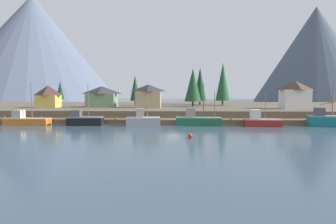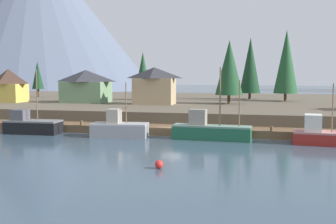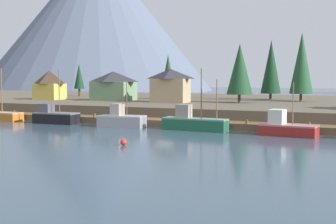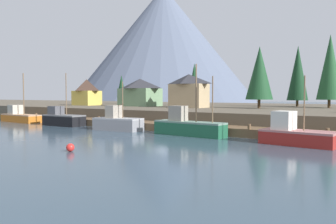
% 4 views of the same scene
% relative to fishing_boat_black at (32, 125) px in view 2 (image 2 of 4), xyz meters
% --- Properties ---
extents(ground_plane, '(400.00, 400.00, 1.00)m').
position_rel_fishing_boat_black_xyz_m(ground_plane, '(18.05, 21.69, -1.56)').
color(ground_plane, '#384C5B').
extents(dock, '(80.00, 4.00, 1.60)m').
position_rel_fishing_boat_black_xyz_m(dock, '(18.05, 3.68, -0.56)').
color(dock, brown).
rests_on(dock, ground_plane).
extents(shoreline_bank, '(400.00, 56.00, 2.50)m').
position_rel_fishing_boat_black_xyz_m(shoreline_bank, '(18.05, 33.69, 0.19)').
color(shoreline_bank, brown).
rests_on(shoreline_bank, ground_plane).
extents(mountain_west_peak, '(118.14, 118.14, 73.60)m').
position_rel_fishing_boat_black_xyz_m(mountain_west_peak, '(-82.53, 142.05, 35.74)').
color(mountain_west_peak, slate).
rests_on(mountain_west_peak, ground_plane).
extents(fishing_boat_black, '(7.14, 3.09, 8.28)m').
position_rel_fishing_boat_black_xyz_m(fishing_boat_black, '(0.00, 0.00, 0.00)').
color(fishing_boat_black, black).
rests_on(fishing_boat_black, ground_plane).
extents(fishing_boat_grey, '(7.00, 3.48, 6.66)m').
position_rel_fishing_boat_black_xyz_m(fishing_boat_grey, '(11.97, -0.20, 0.04)').
color(fishing_boat_grey, gray).
rests_on(fishing_boat_grey, ground_plane).
extents(fishing_boat_green, '(9.20, 2.67, 8.46)m').
position_rel_fishing_boat_black_xyz_m(fishing_boat_green, '(23.02, 0.26, 0.05)').
color(fishing_boat_green, '#1E5B3D').
rests_on(fishing_boat_green, ground_plane).
extents(fishing_boat_red, '(7.17, 3.56, 6.68)m').
position_rel_fishing_boat_black_xyz_m(fishing_boat_red, '(35.54, -0.21, -0.00)').
color(fishing_boat_red, maroon).
rests_on(fishing_boat_red, ground_plane).
extents(house_yellow, '(5.86, 4.58, 6.01)m').
position_rel_fishing_boat_black_xyz_m(house_yellow, '(-16.27, 19.32, 4.52)').
color(house_yellow, gold).
rests_on(house_yellow, shoreline_bank).
extents(house_tan, '(7.02, 4.24, 6.25)m').
position_rel_fishing_boat_black_xyz_m(house_tan, '(11.01, 20.11, 4.63)').
color(house_tan, tan).
rests_on(house_tan, shoreline_bank).
extents(house_green, '(8.23, 6.03, 5.82)m').
position_rel_fishing_boat_black_xyz_m(house_green, '(-2.14, 21.62, 4.42)').
color(house_green, '#6B8E66').
rests_on(house_green, shoreline_bank).
extents(conifer_near_left, '(3.13, 3.13, 9.46)m').
position_rel_fishing_boat_black_xyz_m(conifer_near_left, '(5.77, 31.08, 6.91)').
color(conifer_near_left, '#4C3823').
rests_on(conifer_near_left, shoreline_bank).
extents(conifer_near_right, '(4.74, 4.74, 10.86)m').
position_rel_fishing_boat_black_xyz_m(conifer_near_right, '(23.28, 23.73, 7.65)').
color(conifer_near_right, '#4C3823').
rests_on(conifer_near_right, shoreline_bank).
extents(conifer_mid_left, '(4.14, 4.14, 12.37)m').
position_rel_fishing_boat_black_xyz_m(conifer_mid_left, '(26.35, 37.45, 8.25)').
color(conifer_mid_left, '#4C3823').
rests_on(conifer_mid_left, shoreline_bank).
extents(conifer_mid_right, '(4.43, 4.43, 13.31)m').
position_rel_fishing_boat_black_xyz_m(conifer_mid_right, '(33.07, 32.81, 8.84)').
color(conifer_mid_right, '#4C3823').
rests_on(conifer_mid_right, shoreline_bank).
extents(conifer_back_left, '(2.50, 2.50, 7.82)m').
position_rel_fishing_boat_black_xyz_m(conifer_back_left, '(-19.12, 34.19, 6.21)').
color(conifer_back_left, '#4C3823').
rests_on(conifer_back_left, shoreline_bank).
extents(channel_buoy, '(0.70, 0.70, 0.70)m').
position_rel_fishing_boat_black_xyz_m(channel_buoy, '(20.85, -15.35, -0.71)').
color(channel_buoy, red).
rests_on(channel_buoy, ground_plane).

